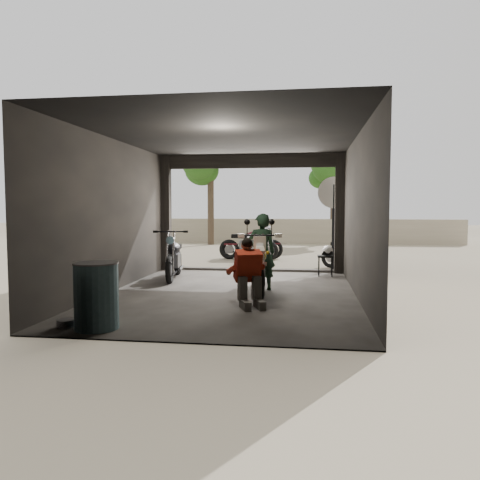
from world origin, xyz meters
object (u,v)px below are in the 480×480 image
(outside_bike_c, at_px, (351,250))
(sign_post, at_px, (334,207))
(outside_bike_a, at_px, (249,242))
(stool, at_px, (325,258))
(main_bike, at_px, (258,263))
(rider, at_px, (262,252))
(left_bike, at_px, (174,254))
(helmet, at_px, (328,250))
(oil_drum, at_px, (96,297))
(mechanic, at_px, (250,274))
(outside_bike_b, at_px, (251,241))

(outside_bike_c, distance_m, sign_post, 1.35)
(outside_bike_a, bearing_deg, stool, -132.67)
(main_bike, relative_size, rider, 1.17)
(left_bike, xyz_separation_m, stool, (3.71, 1.01, -0.15))
(rider, bearing_deg, left_bike, -48.79)
(helmet, bearing_deg, left_bike, -157.78)
(outside_bike_c, relative_size, oil_drum, 1.73)
(stool, bearing_deg, outside_bike_c, 60.89)
(mechanic, bearing_deg, outside_bike_a, 75.48)
(rider, height_order, helmet, rider)
(outside_bike_a, height_order, helmet, outside_bike_a)
(stool, bearing_deg, oil_drum, -120.89)
(left_bike, bearing_deg, oil_drum, -95.46)
(sign_post, bearing_deg, mechanic, -130.71)
(mechanic, height_order, stool, mechanic)
(main_bike, relative_size, sign_post, 0.74)
(left_bike, distance_m, helmet, 3.91)
(rider, bearing_deg, mechanic, 69.10)
(outside_bike_b, height_order, mechanic, outside_bike_b)
(rider, height_order, oil_drum, rider)
(main_bike, xyz_separation_m, outside_bike_b, (-0.89, 6.38, -0.00))
(main_bike, distance_m, helmet, 3.12)
(outside_bike_c, xyz_separation_m, oil_drum, (-4.22, -7.15, -0.08))
(mechanic, xyz_separation_m, oil_drum, (-2.00, -1.82, -0.10))
(mechanic, distance_m, sign_post, 5.45)
(main_bike, height_order, oil_drum, main_bike)
(outside_bike_b, xyz_separation_m, rider, (0.94, -6.00, 0.18))
(main_bike, xyz_separation_m, rider, (0.04, 0.37, 0.18))
(oil_drum, bearing_deg, main_bike, 57.27)
(main_bike, bearing_deg, sign_post, 55.71)
(main_bike, bearing_deg, outside_bike_c, 51.51)
(outside_bike_c, height_order, rider, rider)
(outside_bike_a, height_order, rider, rider)
(outside_bike_a, relative_size, oil_drum, 1.85)
(left_bike, height_order, sign_post, sign_post)
(outside_bike_b, height_order, outside_bike_c, outside_bike_b)
(outside_bike_b, relative_size, outside_bike_c, 1.12)
(mechanic, xyz_separation_m, helmet, (1.53, 4.02, 0.08))
(left_bike, xyz_separation_m, outside_bike_a, (1.29, 4.70, -0.01))
(left_bike, bearing_deg, outside_bike_a, 66.32)
(helmet, bearing_deg, outside_bike_c, 68.67)
(rider, distance_m, helmet, 2.78)
(outside_bike_a, relative_size, helmet, 6.24)
(left_bike, distance_m, outside_bike_c, 5.04)
(outside_bike_a, bearing_deg, sign_post, -120.56)
(rider, xyz_separation_m, stool, (1.42, 2.31, -0.36))
(outside_bike_b, relative_size, sign_post, 0.72)
(outside_bike_b, relative_size, stool, 3.50)
(outside_bike_a, height_order, mechanic, outside_bike_a)
(outside_bike_c, xyz_separation_m, mechanic, (-2.22, -5.33, 0.02))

